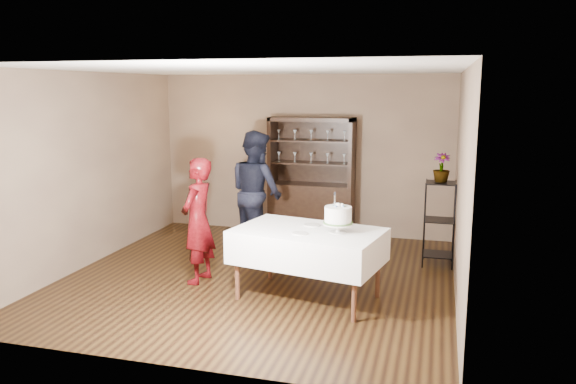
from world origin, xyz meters
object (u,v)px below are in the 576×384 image
(china_hutch, at_px, (312,198))
(cake_table, at_px, (308,246))
(potted_plant, at_px, (442,168))
(cake, at_px, (338,216))
(man, at_px, (256,192))
(plant_etagere, at_px, (439,220))
(woman, at_px, (198,221))

(china_hutch, xyz_separation_m, cake_table, (0.60, -2.80, -0.02))
(cake_table, bearing_deg, potted_plant, 50.17)
(cake, bearing_deg, potted_plant, 58.35)
(china_hutch, height_order, man, china_hutch)
(china_hutch, distance_m, cake_table, 2.86)
(plant_etagere, relative_size, cake, 2.51)
(man, xyz_separation_m, potted_plant, (2.68, 0.06, 0.46))
(china_hutch, distance_m, man, 1.28)
(woman, xyz_separation_m, man, (0.29, 1.49, 0.12))
(potted_plant, bearing_deg, woman, -152.44)
(china_hutch, xyz_separation_m, potted_plant, (2.07, -1.03, 0.72))
(man, relative_size, cake, 3.89)
(woman, bearing_deg, potted_plant, 121.65)
(plant_etagere, relative_size, cake_table, 0.65)
(woman, distance_m, cake, 1.89)
(potted_plant, bearing_deg, plant_etagere, -73.06)
(plant_etagere, distance_m, potted_plant, 0.74)
(man, height_order, potted_plant, man)
(woman, height_order, potted_plant, woman)
(cake_table, xyz_separation_m, man, (-1.21, 1.71, 0.28))
(potted_plant, bearing_deg, china_hutch, 153.50)
(china_hutch, height_order, plant_etagere, china_hutch)
(plant_etagere, height_order, cake, cake)
(china_hutch, bearing_deg, cake_table, -77.89)
(plant_etagere, xyz_separation_m, cake_table, (-1.48, -1.75, -0.01))
(china_hutch, height_order, cake_table, china_hutch)
(plant_etagere, height_order, man, man)
(china_hutch, xyz_separation_m, plant_etagere, (2.08, -1.05, -0.01))
(plant_etagere, distance_m, woman, 3.35)
(plant_etagere, xyz_separation_m, man, (-2.69, -0.04, 0.28))
(cake_table, bearing_deg, man, 125.27)
(cake_table, xyz_separation_m, woman, (-1.50, 0.22, 0.16))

